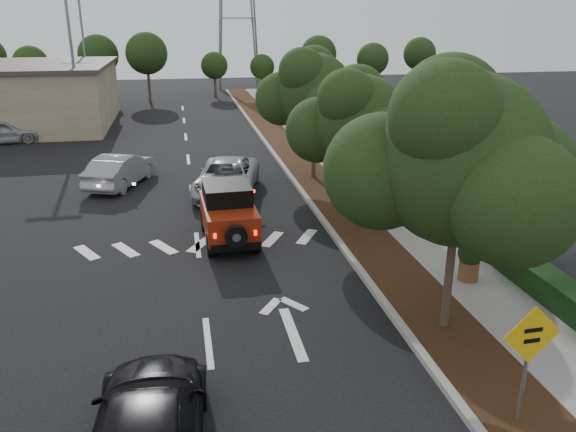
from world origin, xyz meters
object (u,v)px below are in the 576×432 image
object	(u,v)px
silver_suv_ahead	(227,177)
speed_hump_sign	(529,349)
red_jeep	(228,212)
black_suv_oncoming	(148,429)

from	to	relation	value
silver_suv_ahead	speed_hump_sign	bearing A→B (deg)	-63.02
speed_hump_sign	silver_suv_ahead	bearing A→B (deg)	102.48
red_jeep	silver_suv_ahead	xyz separation A→B (m)	(0.41, 5.11, -0.24)
red_jeep	black_suv_oncoming	xyz separation A→B (m)	(-2.22, -9.91, -0.28)
red_jeep	speed_hump_sign	xyz separation A→B (m)	(4.33, -10.29, 0.67)
red_jeep	speed_hump_sign	distance (m)	11.18
silver_suv_ahead	speed_hump_sign	xyz separation A→B (m)	(3.92, -15.40, 0.92)
red_jeep	speed_hump_sign	world-z (taller)	speed_hump_sign
speed_hump_sign	black_suv_oncoming	bearing A→B (deg)	174.92
red_jeep	silver_suv_ahead	world-z (taller)	red_jeep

